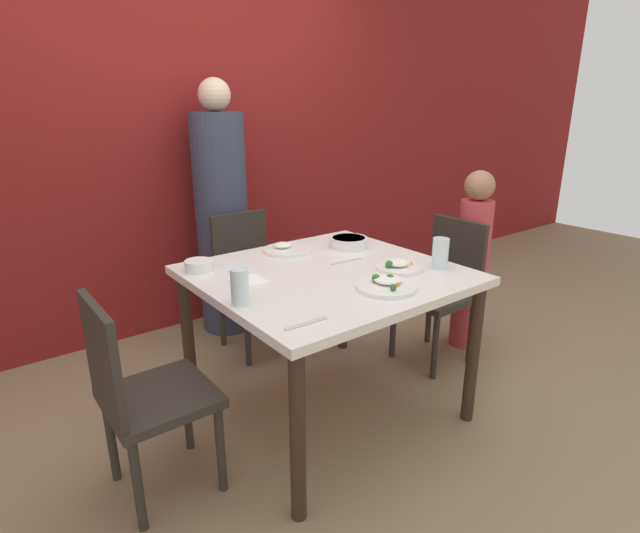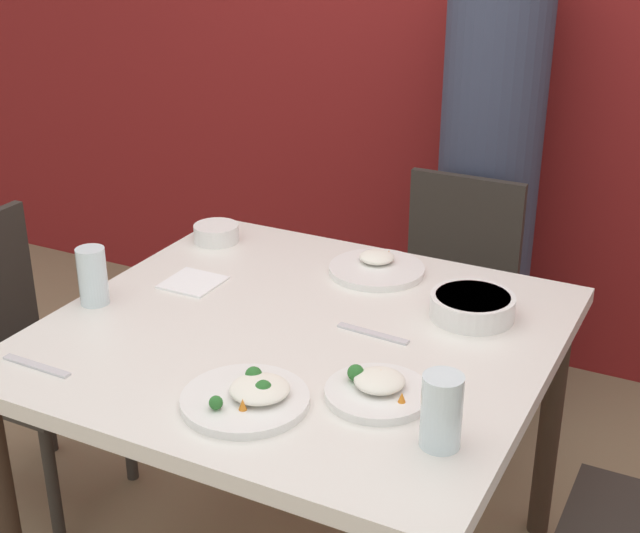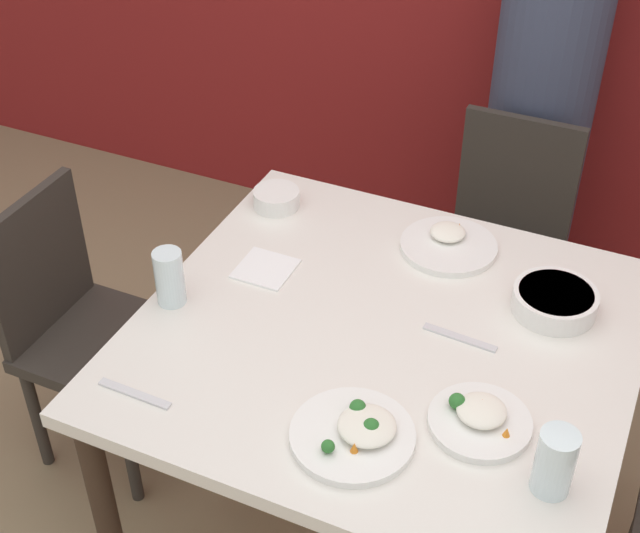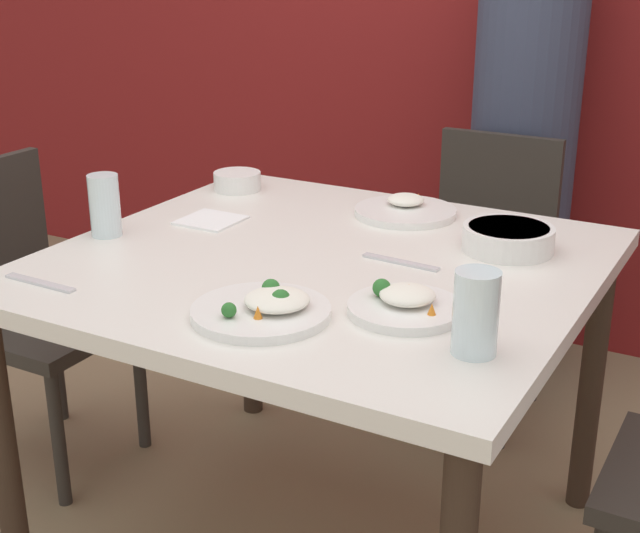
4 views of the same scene
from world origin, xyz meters
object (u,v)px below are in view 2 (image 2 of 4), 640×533
object	(u,v)px
plate_rice_adult	(249,396)
glass_water_tall	(93,276)
chair_adult_spot	(449,301)
person_adult	(488,184)
bowl_curry	(472,305)

from	to	relation	value
plate_rice_adult	glass_water_tall	xyz separation A→B (m)	(-0.58, 0.22, 0.06)
chair_adult_spot	person_adult	size ratio (longest dim) A/B	0.52
chair_adult_spot	bowl_curry	size ratio (longest dim) A/B	4.21
chair_adult_spot	plate_rice_adult	distance (m)	1.25
bowl_curry	glass_water_tall	distance (m)	0.93
bowl_curry	plate_rice_adult	world-z (taller)	bowl_curry
person_adult	glass_water_tall	bearing A→B (deg)	-114.10
chair_adult_spot	bowl_curry	world-z (taller)	chair_adult_spot
glass_water_tall	plate_rice_adult	bearing A→B (deg)	-20.94
person_adult	glass_water_tall	distance (m)	1.46
bowl_curry	glass_water_tall	xyz separation A→B (m)	(-0.86, -0.35, 0.04)
person_adult	plate_rice_adult	world-z (taller)	person_adult
glass_water_tall	person_adult	bearing A→B (deg)	65.90
person_adult	bowl_curry	distance (m)	1.02
chair_adult_spot	bowl_curry	bearing A→B (deg)	-67.47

